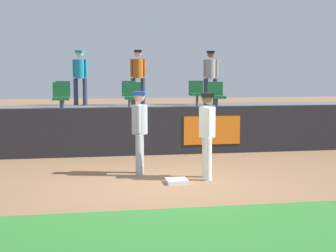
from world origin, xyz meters
TOP-DOWN VIEW (x-y plane):
  - ground_plane at (0.00, 0.00)m, footprint 60.00×60.00m
  - grass_foreground_strip at (0.00, -3.04)m, footprint 18.00×2.80m
  - first_base at (0.26, 0.11)m, footprint 0.40×0.40m
  - player_fielder_home at (0.93, 0.42)m, footprint 0.36×0.53m
  - player_runner_visitor at (-0.35, 1.06)m, footprint 0.39×0.48m
  - field_wall at (0.01, 3.48)m, footprint 18.00×0.26m
  - bleacher_platform at (0.00, 6.05)m, footprint 18.00×4.80m
  - seat_front_left at (-2.08, 4.92)m, footprint 0.45×0.44m
  - seat_back_center at (-0.03, 6.72)m, footprint 0.44×0.44m
  - seat_front_center at (-0.08, 4.92)m, footprint 0.46×0.44m
  - seat_back_right at (2.17, 6.72)m, footprint 0.47×0.44m
  - seat_front_right at (2.34, 4.92)m, footprint 0.46×0.44m
  - seat_back_left at (-2.09, 6.72)m, footprint 0.46×0.44m
  - spectator_hooded at (-1.55, 7.95)m, footprint 0.48×0.45m
  - spectator_capped at (2.82, 7.43)m, footprint 0.48×0.45m
  - spectator_casual at (0.37, 7.66)m, footprint 0.52×0.40m

SIDE VIEW (x-z plane):
  - ground_plane at x=0.00m, z-range 0.00..0.00m
  - grass_foreground_strip at x=0.00m, z-range 0.00..0.01m
  - first_base at x=0.26m, z-range 0.00..0.08m
  - bleacher_platform at x=0.00m, z-range 0.00..0.99m
  - field_wall at x=0.01m, z-range 0.00..1.23m
  - player_fielder_home at x=0.93m, z-range 0.13..1.85m
  - player_runner_visitor at x=-0.35m, z-range 0.14..1.87m
  - seat_back_center at x=-0.03m, z-range 1.04..1.88m
  - seat_front_left at x=-2.08m, z-range 1.04..1.88m
  - seat_front_right at x=2.34m, z-range 1.04..1.88m
  - seat_back_left at x=-2.09m, z-range 1.04..1.88m
  - seat_front_center at x=-0.08m, z-range 1.05..1.89m
  - seat_back_right at x=2.17m, z-range 1.05..1.89m
  - spectator_capped at x=2.82m, z-range 1.14..2.97m
  - spectator_hooded at x=-1.55m, z-range 1.14..2.97m
  - spectator_casual at x=0.37m, z-range 1.14..2.99m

